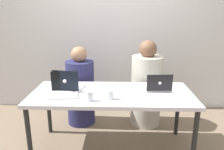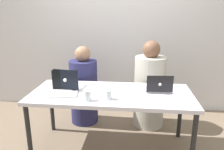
{
  "view_description": "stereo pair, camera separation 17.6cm",
  "coord_description": "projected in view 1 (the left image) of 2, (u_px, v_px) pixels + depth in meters",
  "views": [
    {
      "loc": [
        0.07,
        -2.26,
        1.56
      ],
      "look_at": [
        0.0,
        0.08,
        0.88
      ],
      "focal_mm": 35.0,
      "sensor_mm": 36.0,
      "label": 1
    },
    {
      "loc": [
        0.24,
        -2.25,
        1.56
      ],
      "look_at": [
        0.0,
        0.08,
        0.88
      ],
      "focal_mm": 35.0,
      "sensor_mm": 36.0,
      "label": 2
    }
  ],
  "objects": [
    {
      "name": "laptop_front_left",
      "position": [
        64.0,
        90.0,
        2.36
      ],
      "size": [
        0.32,
        0.3,
        0.24
      ],
      "rotation": [
        0.0,
        0.0,
        0.17
      ],
      "color": "silver",
      "rests_on": "desk"
    },
    {
      "name": "back_wall",
      "position": [
        114.0,
        28.0,
        3.43
      ],
      "size": [
        4.61,
        0.1,
        2.64
      ],
      "primitive_type": "cube",
      "color": "silver",
      "rests_on": "ground"
    },
    {
      "name": "laptop_back_left",
      "position": [
        69.0,
        85.0,
        2.49
      ],
      "size": [
        0.34,
        0.31,
        0.25
      ],
      "rotation": [
        0.0,
        0.0,
        2.98
      ],
      "color": "silver",
      "rests_on": "desk"
    },
    {
      "name": "person_on_left",
      "position": [
        81.0,
        90.0,
        3.08
      ],
      "size": [
        0.43,
        0.43,
        1.11
      ],
      "rotation": [
        0.0,
        0.0,
        3.04
      ],
      "color": "navy",
      "rests_on": "ground"
    },
    {
      "name": "ground_plane",
      "position": [
        112.0,
        147.0,
        2.61
      ],
      "size": [
        12.0,
        12.0,
        0.0
      ],
      "primitive_type": "plane",
      "color": "#74634F"
    },
    {
      "name": "water_glass_left",
      "position": [
        90.0,
        97.0,
        2.17
      ],
      "size": [
        0.07,
        0.07,
        0.1
      ],
      "color": "silver",
      "rests_on": "desk"
    },
    {
      "name": "laptop_back_right",
      "position": [
        158.0,
        86.0,
        2.47
      ],
      "size": [
        0.3,
        0.25,
        0.2
      ],
      "rotation": [
        0.0,
        0.0,
        3.22
      ],
      "color": "silver",
      "rests_on": "desk"
    },
    {
      "name": "desk",
      "position": [
        112.0,
        97.0,
        2.43
      ],
      "size": [
        1.77,
        0.76,
        0.7
      ],
      "color": "silver",
      "rests_on": "ground"
    },
    {
      "name": "person_on_right",
      "position": [
        146.0,
        88.0,
        3.05
      ],
      "size": [
        0.5,
        0.5,
        1.2
      ],
      "rotation": [
        0.0,
        0.0,
        2.92
      ],
      "color": "#B4B1A1",
      "rests_on": "ground"
    },
    {
      "name": "water_glass_center",
      "position": [
        110.0,
        95.0,
        2.22
      ],
      "size": [
        0.07,
        0.07,
        0.1
      ],
      "color": "silver",
      "rests_on": "desk"
    }
  ]
}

